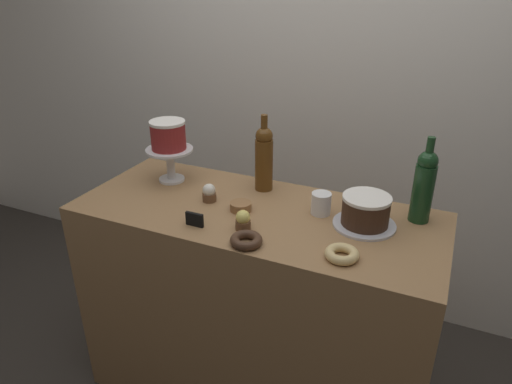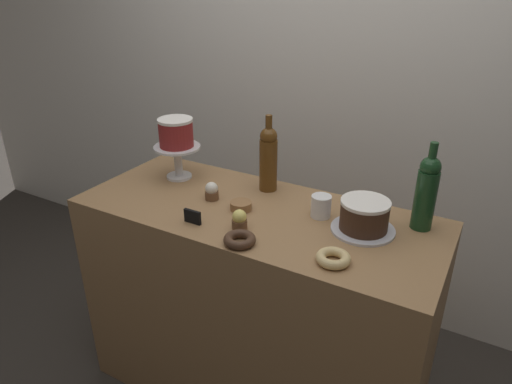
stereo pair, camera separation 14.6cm
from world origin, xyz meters
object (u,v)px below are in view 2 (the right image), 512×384
Objects in this scene: cupcake_vanilla at (212,191)px; price_sign_chalkboard at (193,217)px; cake_stand_pedestal at (178,157)px; donut_glazed at (333,258)px; wine_bottle_green at (426,191)px; cookie_stack at (241,206)px; wine_bottle_amber at (268,158)px; white_layer_cake at (176,133)px; cupcake_lemon at (239,220)px; donut_chocolate at (240,239)px; coffee_cup_ceramic at (321,206)px; chocolate_round_cake at (364,215)px.

cupcake_vanilla is 1.06× the size of price_sign_chalkboard.
cake_stand_pedestal is 1.83× the size of donut_glazed.
wine_bottle_green is 0.44m from donut_glazed.
cake_stand_pedestal is 2.44× the size of cookie_stack.
wine_bottle_amber is at bearing 51.47° from cupcake_vanilla.
white_layer_cake reaches higher than donut_glazed.
cupcake_lemon is 1.06× the size of price_sign_chalkboard.
wine_bottle_green is 0.84m from price_sign_chalkboard.
donut_glazed is at bearing -41.20° from wine_bottle_amber.
wine_bottle_green is 0.68m from cookie_stack.
donut_chocolate is at bearing -33.28° from white_layer_cake.
wine_bottle_green is at bearing 17.40° from cookie_stack.
price_sign_chalkboard is 0.82× the size of coffee_cup_ceramic.
cookie_stack is (0.15, -0.02, -0.02)m from cupcake_vanilla.
donut_chocolate is at bearing -59.84° from cookie_stack.
donut_chocolate is at bearing -33.28° from cake_stand_pedestal.
wine_bottle_green is 3.83× the size of coffee_cup_ceramic.
coffee_cup_ceramic is (0.29, 0.10, 0.03)m from cookie_stack.
chocolate_round_cake is 2.49× the size of price_sign_chalkboard.
cake_stand_pedestal is at bearing -167.99° from wine_bottle_amber.
wine_bottle_amber is 4.38× the size of cupcake_vanilla.
chocolate_round_cake is at bearing -3.76° from white_layer_cake.
white_layer_cake is 0.47× the size of wine_bottle_amber.
wine_bottle_amber is at bearing 162.67° from chocolate_round_cake.
coffee_cup_ceramic is (-0.17, 0.03, -0.02)m from chocolate_round_cake.
cupcake_lemon is at bearing -133.69° from coffee_cup_ceramic.
chocolate_round_cake is 2.08× the size of cookie_stack.
chocolate_round_cake is (0.87, -0.06, -0.15)m from white_layer_cake.
chocolate_round_cake is at bearing -144.00° from wine_bottle_green.
cake_stand_pedestal is at bearing 162.08° from cookie_stack.
donut_glazed is (-0.02, -0.24, -0.05)m from chocolate_round_cake.
cupcake_vanilla is at bearing 162.11° from donut_glazed.
white_layer_cake is 0.88m from chocolate_round_cake.
chocolate_round_cake is 2.35× the size of cupcake_vanilla.
chocolate_round_cake reaches higher than donut_glazed.
wine_bottle_amber is at bearing 75.55° from price_sign_chalkboard.
white_layer_cake is 0.47m from price_sign_chalkboard.
cupcake_vanilla is (-0.62, -0.05, -0.03)m from chocolate_round_cake.
chocolate_round_cake is at bearing -3.76° from cake_stand_pedestal.
chocolate_round_cake is 2.05× the size of coffee_cup_ceramic.
wine_bottle_amber reaches higher than cupcake_lemon.
coffee_cup_ceramic is (0.39, 0.28, 0.02)m from price_sign_chalkboard.
cupcake_lemon is (0.07, -0.35, -0.11)m from wine_bottle_amber.
coffee_cup_ceramic is (0.22, 0.23, 0.01)m from cupcake_lemon.
donut_glazed is 1.32× the size of coffee_cup_ceramic.
white_layer_cake is 0.57m from cupcake_lemon.
price_sign_chalkboard is at bearing -178.81° from donut_glazed.
coffee_cup_ceramic is at bearing -2.44° from white_layer_cake.
coffee_cup_ceramic is (0.70, -0.03, -0.17)m from white_layer_cake.
wine_bottle_green is at bearing 12.60° from cupcake_vanilla.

